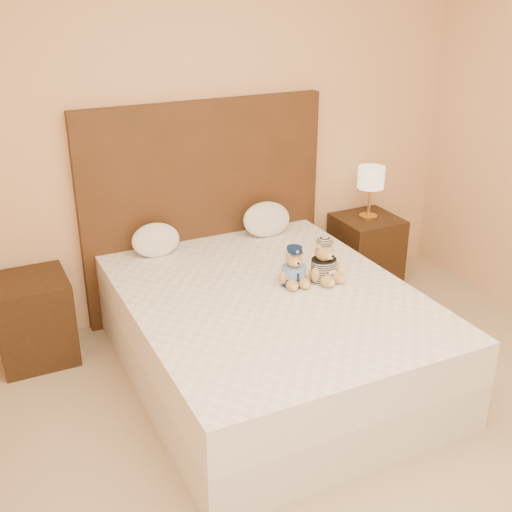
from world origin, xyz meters
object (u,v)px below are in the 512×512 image
(nightstand_right, at_px, (366,251))
(teddy_prisoner, at_px, (324,261))
(lamp, at_px, (371,180))
(bed, at_px, (270,334))
(pillow_left, at_px, (156,238))
(pillow_right, at_px, (267,218))
(teddy_police, at_px, (294,266))
(nightstand_left, at_px, (34,319))

(nightstand_right, bearing_deg, teddy_prisoner, -138.14)
(nightstand_right, bearing_deg, lamp, 180.00)
(bed, height_order, pillow_left, pillow_left)
(bed, height_order, pillow_right, pillow_right)
(nightstand_right, height_order, teddy_prisoner, teddy_prisoner)
(teddy_police, relative_size, pillow_left, 0.75)
(nightstand_left, bearing_deg, teddy_police, -28.07)
(nightstand_left, height_order, nightstand_right, same)
(lamp, bearing_deg, nightstand_left, 180.00)
(bed, distance_m, pillow_left, 1.01)
(nightstand_right, distance_m, pillow_right, 0.95)
(bed, relative_size, nightstand_left, 3.64)
(bed, xyz_separation_m, teddy_police, (0.18, 0.04, 0.40))
(nightstand_left, distance_m, teddy_prisoner, 1.84)
(lamp, bearing_deg, pillow_left, 178.97)
(teddy_prisoner, bearing_deg, pillow_right, 74.09)
(pillow_left, bearing_deg, teddy_prisoner, -46.20)
(teddy_police, height_order, pillow_left, teddy_police)
(nightstand_right, xyz_separation_m, lamp, (-0.00, 0.00, 0.57))
(pillow_right, bearing_deg, bed, -115.40)
(teddy_police, bearing_deg, lamp, 41.19)
(lamp, relative_size, teddy_prisoner, 1.52)
(lamp, xyz_separation_m, teddy_police, (-1.07, -0.76, -0.18))
(teddy_prisoner, relative_size, pillow_right, 0.73)
(lamp, distance_m, pillow_right, 0.87)
(nightstand_right, bearing_deg, pillow_left, 178.97)
(nightstand_left, distance_m, pillow_left, 0.91)
(nightstand_right, bearing_deg, nightstand_left, 180.00)
(teddy_prisoner, bearing_deg, nightstand_left, 139.95)
(nightstand_left, height_order, teddy_police, teddy_police)
(teddy_police, xyz_separation_m, teddy_prisoner, (0.19, -0.03, 0.01))
(bed, height_order, lamp, lamp)
(teddy_police, distance_m, pillow_left, 0.99)
(pillow_left, bearing_deg, nightstand_right, -1.03)
(bed, relative_size, nightstand_right, 3.64)
(bed, bearing_deg, pillow_right, 64.60)
(lamp, height_order, pillow_left, lamp)
(pillow_right, bearing_deg, lamp, -2.01)
(teddy_prisoner, distance_m, pillow_right, 0.82)
(lamp, xyz_separation_m, pillow_right, (-0.86, 0.03, -0.17))
(nightstand_left, relative_size, teddy_police, 2.27)
(nightstand_left, xyz_separation_m, pillow_right, (1.64, 0.03, 0.40))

